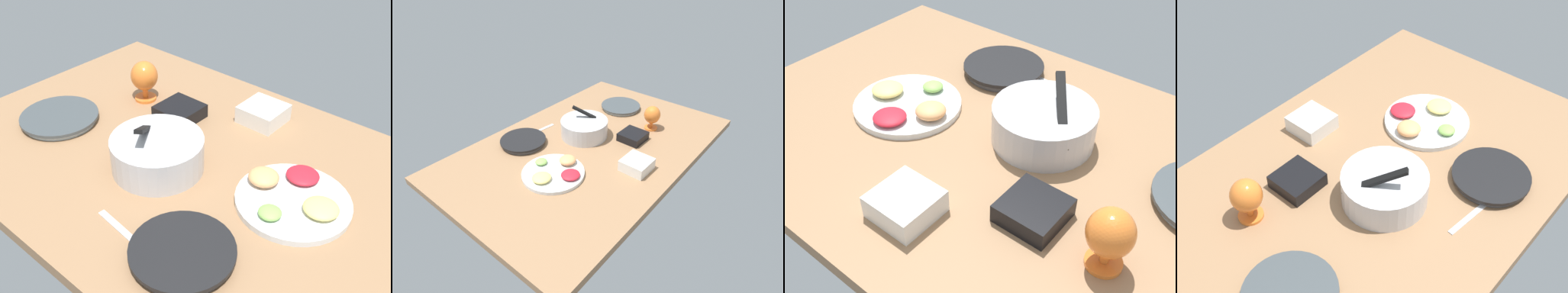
% 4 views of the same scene
% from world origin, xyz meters
% --- Properties ---
extents(ground_plane, '(1.60, 1.04, 0.04)m').
position_xyz_m(ground_plane, '(0.00, 0.00, -0.02)').
color(ground_plane, '#99704C').
extents(dinner_plate_left, '(0.26, 0.26, 0.03)m').
position_xyz_m(dinner_plate_left, '(-0.22, 0.30, 0.02)').
color(dinner_plate_left, '#4C4C51').
rests_on(dinner_plate_left, ground_plane).
extents(mixing_bowl, '(0.27, 0.27, 0.17)m').
position_xyz_m(mixing_bowl, '(0.07, 0.09, 0.06)').
color(mixing_bowl, silver).
rests_on(mixing_bowl, ground_plane).
extents(fruit_platter, '(0.31, 0.31, 0.06)m').
position_xyz_m(fruit_platter, '(-0.31, -0.03, 0.02)').
color(fruit_platter, silver).
rests_on(fruit_platter, ground_plane).
extents(hurricane_glass_orange, '(0.10, 0.10, 0.15)m').
position_xyz_m(hurricane_glass_orange, '(0.39, -0.17, 0.09)').
color(hurricane_glass_orange, orange).
rests_on(hurricane_glass_orange, ground_plane).
extents(square_bowl_white, '(0.14, 0.14, 0.06)m').
position_xyz_m(square_bowl_white, '(-0.02, -0.33, 0.03)').
color(square_bowl_white, white).
rests_on(square_bowl_white, ground_plane).
extents(square_bowl_black, '(0.14, 0.14, 0.05)m').
position_xyz_m(square_bowl_black, '(0.21, -0.16, 0.03)').
color(square_bowl_black, black).
rests_on(square_bowl_black, ground_plane).
extents(fork_by_left_plate, '(0.18, 0.04, 0.01)m').
position_xyz_m(fork_by_left_plate, '(-0.05, 0.34, 0.00)').
color(fork_by_left_plate, silver).
rests_on(fork_by_left_plate, ground_plane).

